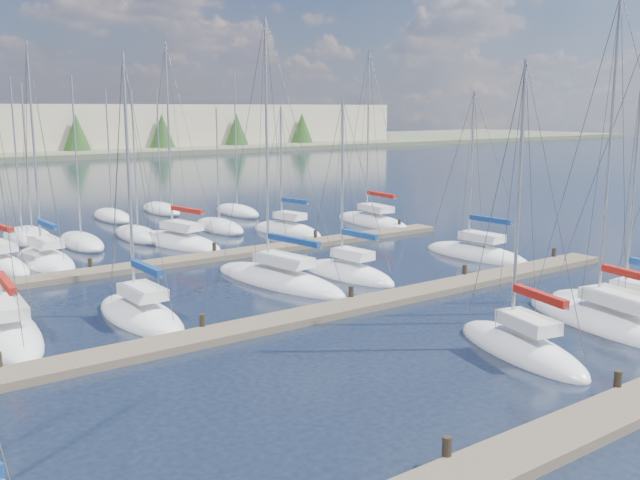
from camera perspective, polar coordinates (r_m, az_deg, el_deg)
ground at (r=71.83m, az=-22.29°, el=2.29°), size 400.00×400.00×0.00m
dock_near at (r=22.33m, az=19.15°, el=-14.40°), size 44.00×1.93×1.10m
dock_mid at (r=31.74m, az=-2.17°, el=-6.30°), size 44.00×1.93×1.10m
dock_far at (r=43.68m, az=-12.54°, el=-1.86°), size 44.00×1.93×1.10m
sailboat_p at (r=50.32m, az=-11.23°, el=-0.14°), size 4.34×8.94×14.43m
sailboat_m at (r=46.28m, az=12.40°, el=-1.13°), size 2.90×7.97×11.11m
sailboat_r at (r=58.28m, az=4.21°, el=1.48°), size 3.42×9.34×14.81m
sailboat_k at (r=38.65m, az=-3.36°, el=-3.19°), size 4.07×10.09×14.69m
sailboat_d at (r=28.85m, az=15.78°, el=-8.38°), size 3.72×7.38×11.84m
sailboat_e at (r=33.49m, az=22.28°, el=-6.15°), size 4.64×9.78×14.71m
sailboat_l at (r=40.03m, az=2.31°, el=-2.70°), size 2.85×6.90×10.55m
sailboat_i at (r=32.55m, az=-23.81°, el=-6.72°), size 3.13×8.97×14.34m
sailboat_q at (r=53.99m, az=-2.65°, el=0.76°), size 3.60×7.11×10.20m
sailboat_o at (r=46.56m, az=-21.13°, el=-1.51°), size 2.90×7.46×13.92m
sailboat_j at (r=33.10m, az=-14.16°, el=-5.86°), size 2.60×7.30×12.43m
sailboat_f at (r=35.55m, az=24.20°, el=-5.35°), size 2.63×9.19×13.06m
distant_boats at (r=55.16m, az=-22.51°, el=0.30°), size 36.93×20.75×13.30m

